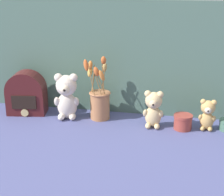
# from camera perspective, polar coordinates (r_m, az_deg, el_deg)

# --- Properties ---
(ground_plane) EXTENTS (4.00, 4.00, 0.00)m
(ground_plane) POSITION_cam_1_polar(r_m,az_deg,el_deg) (1.79, -0.13, -4.18)
(ground_plane) COLOR #4C5184
(backdrop_wall) EXTENTS (1.63, 0.02, 0.61)m
(backdrop_wall) POSITION_cam_1_polar(r_m,az_deg,el_deg) (1.85, 0.92, 6.58)
(backdrop_wall) COLOR #4C6B5B
(backdrop_wall) RESTS_ON ground
(teddy_bear_large) EXTENTS (0.14, 0.13, 0.25)m
(teddy_bear_large) POSITION_cam_1_polar(r_m,az_deg,el_deg) (1.82, -7.55, 0.43)
(teddy_bear_large) COLOR beige
(teddy_bear_large) RESTS_ON ground
(teddy_bear_medium) EXTENTS (0.10, 0.10, 0.19)m
(teddy_bear_medium) POSITION_cam_1_polar(r_m,az_deg,el_deg) (1.72, 6.88, -1.76)
(teddy_bear_medium) COLOR #DBBC84
(teddy_bear_medium) RESTS_ON ground
(teddy_bear_small) EXTENTS (0.09, 0.08, 0.16)m
(teddy_bear_small) POSITION_cam_1_polar(r_m,az_deg,el_deg) (1.75, 15.59, -2.59)
(teddy_bear_small) COLOR tan
(teddy_bear_small) RESTS_ON ground
(flower_vase) EXTENTS (0.14, 0.14, 0.35)m
(flower_vase) POSITION_cam_1_polar(r_m,az_deg,el_deg) (1.82, -2.08, -0.40)
(flower_vase) COLOR #AD7047
(flower_vase) RESTS_ON ground
(vintage_radio) EXTENTS (0.22, 0.15, 0.24)m
(vintage_radio) POSITION_cam_1_polar(r_m,az_deg,el_deg) (1.95, -14.03, 0.55)
(vintage_radio) COLOR #4C1919
(vintage_radio) RESTS_ON ground
(decorative_tin_tall) EXTENTS (0.09, 0.09, 0.08)m
(decorative_tin_tall) POSITION_cam_1_polar(r_m,az_deg,el_deg) (1.75, 11.70, -3.87)
(decorative_tin_tall) COLOR #993D33
(decorative_tin_tall) RESTS_ON ground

